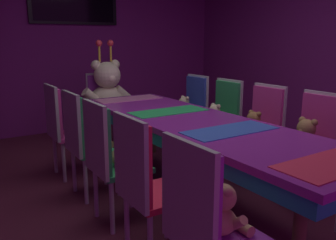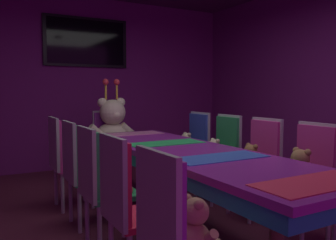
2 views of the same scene
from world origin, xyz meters
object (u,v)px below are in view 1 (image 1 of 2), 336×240
(teddy_right_2, at_px, (253,127))
(teddy_left_3, at_px, (97,134))
(banquet_table, at_px, (196,129))
(teddy_right_4, at_px, (184,108))
(teddy_right_3, at_px, (214,117))
(chair_right_4, at_px, (193,105))
(chair_right_1, at_px, (316,137))
(chair_left_4, at_px, (60,122))
(chair_right_2, at_px, (263,123))
(teddy_right_1, at_px, (305,139))
(teddy_left_0, at_px, (223,212))
(chair_left_0, at_px, (201,216))
(teddy_left_2, at_px, (123,151))
(king_teddy_bear, at_px, (108,91))
(chair_left_1, at_px, (142,176))
(throne_chair, at_px, (103,102))
(chair_left_3, at_px, (81,135))
(chair_left_2, at_px, (106,152))
(teddy_left_4, at_px, (74,122))
(chair_right_3, at_px, (224,113))

(teddy_right_2, bearing_deg, teddy_left_3, -21.43)
(banquet_table, distance_m, teddy_right_4, 1.41)
(teddy_right_2, height_order, teddy_right_3, teddy_right_2)
(chair_right_4, bearing_deg, chair_right_1, 90.44)
(chair_left_4, bearing_deg, chair_right_2, -33.81)
(teddy_right_1, bearing_deg, teddy_left_0, 22.66)
(banquet_table, relative_size, chair_left_4, 3.17)
(chair_left_0, bearing_deg, teddy_left_2, 82.47)
(teddy_right_2, xyz_separation_m, king_teddy_bear, (-0.73, 1.91, 0.19))
(chair_left_0, distance_m, teddy_right_4, 2.89)
(teddy_right_2, relative_size, king_teddy_bear, 0.31)
(chair_left_1, distance_m, teddy_left_3, 1.19)
(banquet_table, relative_size, chair_left_1, 3.17)
(chair_left_1, distance_m, chair_right_1, 1.74)
(teddy_left_2, xyz_separation_m, throne_chair, (0.71, 2.11, 0.02))
(teddy_right_1, xyz_separation_m, king_teddy_bear, (-0.73, 2.52, 0.17))
(teddy_left_3, relative_size, teddy_right_1, 0.91)
(chair_left_3, relative_size, teddy_right_3, 3.54)
(banquet_table, bearing_deg, chair_left_0, -126.00)
(teddy_right_1, bearing_deg, teddy_right_4, -89.67)
(teddy_left_2, distance_m, chair_right_1, 1.69)
(throne_chair, distance_m, king_teddy_bear, 0.24)
(teddy_left_2, distance_m, teddy_right_4, 1.88)
(chair_right_2, bearing_deg, chair_left_0, 35.00)
(teddy_right_2, relative_size, teddy_right_3, 1.06)
(teddy_left_0, xyz_separation_m, chair_right_4, (1.59, 2.41, 0.02))
(chair_left_2, height_order, teddy_left_4, chair_left_2)
(chair_right_1, xyz_separation_m, teddy_right_2, (-0.14, 0.62, -0.02))
(chair_left_4, bearing_deg, chair_left_0, -90.31)
(chair_left_2, bearing_deg, teddy_right_2, 1.00)
(teddy_right_4, bearing_deg, teddy_right_1, 90.33)
(banquet_table, bearing_deg, chair_right_1, -34.12)
(chair_left_3, bearing_deg, teddy_right_3, 0.90)
(teddy_right_2, bearing_deg, chair_right_1, 103.02)
(teddy_right_1, xyz_separation_m, chair_right_2, (0.15, 0.62, 0.00))
(chair_left_2, height_order, chair_right_3, same)
(chair_left_2, relative_size, chair_right_4, 1.00)
(chair_right_1, distance_m, throne_chair, 2.84)
(teddy_right_4, bearing_deg, teddy_left_2, 40.34)
(chair_left_4, height_order, throne_chair, same)
(chair_left_2, bearing_deg, teddy_left_3, 75.22)
(chair_right_1, bearing_deg, teddy_left_0, 20.77)
(teddy_left_2, height_order, teddy_left_4, teddy_left_4)
(teddy_right_1, height_order, teddy_right_2, teddy_right_1)
(chair_left_1, xyz_separation_m, king_teddy_bear, (0.86, 2.52, 0.17))
(king_teddy_bear, bearing_deg, teddy_right_1, 16.08)
(chair_right_2, relative_size, king_teddy_bear, 1.02)
(banquet_table, xyz_separation_m, teddy_left_0, (-0.73, -1.20, -0.08))
(teddy_left_0, height_order, chair_right_4, chair_right_4)
(teddy_left_3, bearing_deg, chair_right_3, 0.91)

